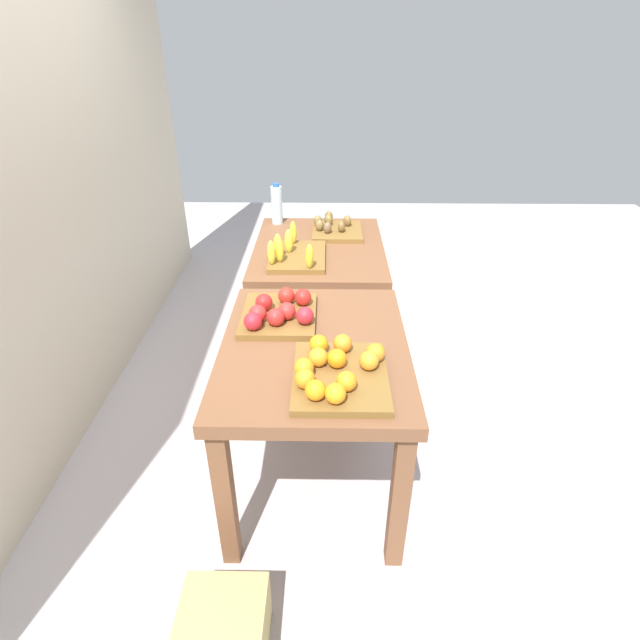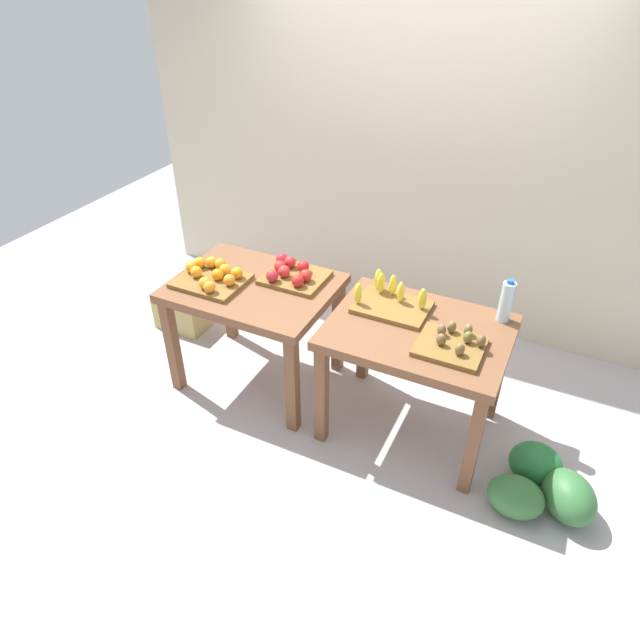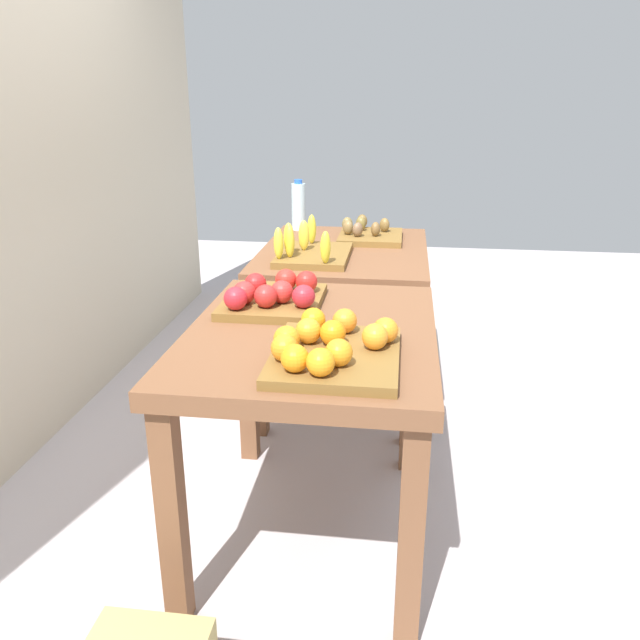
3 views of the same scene
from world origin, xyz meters
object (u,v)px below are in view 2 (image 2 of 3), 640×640
at_px(apple_bin, 292,274).
at_px(kiwi_bin, 452,344).
at_px(display_table_right, 417,344).
at_px(cardboard_produce_box, 185,312).
at_px(banana_crate, 391,301).
at_px(watermelon_pile, 542,486).
at_px(orange_bin, 212,276).
at_px(water_bottle, 506,301).
at_px(display_table_left, 254,299).

height_order(apple_bin, kiwi_bin, apple_bin).
distance_m(display_table_right, cardboard_produce_box, 2.10).
xyz_separation_m(banana_crate, watermelon_pile, (1.09, -0.38, -0.70)).
height_order(banana_crate, cardboard_produce_box, banana_crate).
relative_size(orange_bin, kiwi_bin, 1.22).
distance_m(display_table_right, apple_bin, 0.95).
bearing_deg(orange_bin, display_table_right, 3.86).
distance_m(display_table_right, banana_crate, 0.31).
distance_m(apple_bin, watermelon_pile, 1.96).
distance_m(display_table_right, watermelon_pile, 1.04).
bearing_deg(orange_bin, apple_bin, 29.99).
height_order(kiwi_bin, water_bottle, water_bottle).
relative_size(display_table_right, cardboard_produce_box, 2.60).
xyz_separation_m(display_table_left, banana_crate, (0.90, 0.14, 0.16)).
bearing_deg(kiwi_bin, cardboard_produce_box, 169.77).
bearing_deg(banana_crate, watermelon_pile, -19.07).
distance_m(banana_crate, cardboard_produce_box, 1.92).
relative_size(orange_bin, apple_bin, 1.09).
bearing_deg(display_table_left, water_bottle, 10.88).
xyz_separation_m(kiwi_bin, water_bottle, (0.20, 0.40, 0.10)).
bearing_deg(banana_crate, apple_bin, 177.62).
relative_size(water_bottle, watermelon_pile, 0.44).
height_order(display_table_left, orange_bin, orange_bin).
height_order(display_table_left, kiwi_bin, kiwi_bin).
bearing_deg(display_table_right, cardboard_produce_box, 171.50).
xyz_separation_m(display_table_left, kiwi_bin, (1.34, -0.10, 0.15)).
relative_size(display_table_right, kiwi_bin, 2.88).
distance_m(watermelon_pile, cardboard_produce_box, 2.92).
bearing_deg(watermelon_pile, display_table_right, 164.60).
distance_m(orange_bin, water_bottle, 1.83).
height_order(banana_crate, water_bottle, water_bottle).
height_order(display_table_left, water_bottle, water_bottle).
height_order(apple_bin, cardboard_produce_box, apple_bin).
xyz_separation_m(kiwi_bin, cardboard_produce_box, (-2.23, 0.40, -0.69)).
relative_size(apple_bin, cardboard_produce_box, 1.01).
relative_size(banana_crate, cardboard_produce_box, 1.11).
xyz_separation_m(display_table_right, watermelon_pile, (0.86, -0.24, -0.54)).
xyz_separation_m(display_table_right, water_bottle, (0.42, 0.30, 0.25)).
bearing_deg(kiwi_bin, display_table_right, 155.15).
bearing_deg(display_table_left, kiwi_bin, -4.35).
bearing_deg(display_table_right, apple_bin, 169.73).
bearing_deg(display_table_left, apple_bin, 40.04).
bearing_deg(kiwi_bin, banana_crate, 151.63).
bearing_deg(display_table_left, orange_bin, -159.75).
xyz_separation_m(display_table_left, water_bottle, (1.54, 0.30, 0.25)).
xyz_separation_m(display_table_right, apple_bin, (-0.92, 0.17, 0.16)).
bearing_deg(display_table_right, kiwi_bin, -24.85).
bearing_deg(apple_bin, watermelon_pile, -12.77).
bearing_deg(water_bottle, orange_bin, -167.75).
relative_size(orange_bin, watermelon_pile, 0.70).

